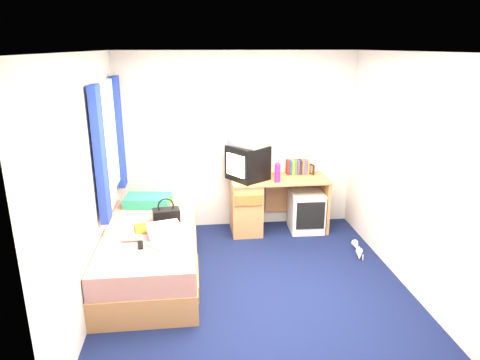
{
  "coord_description": "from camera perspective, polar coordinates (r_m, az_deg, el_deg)",
  "views": [
    {
      "loc": [
        -0.6,
        -3.97,
        2.45
      ],
      "look_at": [
        -0.08,
        0.7,
        0.97
      ],
      "focal_mm": 32.0,
      "sensor_mm": 36.0,
      "label": 1
    }
  ],
  "objects": [
    {
      "name": "picture_frame",
      "position": [
        6.0,
        9.5,
        1.45
      ],
      "size": [
        0.06,
        0.12,
        0.14
      ],
      "primitive_type": "cube",
      "rotation": [
        0.0,
        0.0,
        0.34
      ],
      "color": "black",
      "rests_on": "desk"
    },
    {
      "name": "pillow",
      "position": [
        5.47,
        -12.18,
        -2.7
      ],
      "size": [
        0.6,
        0.43,
        0.12
      ],
      "primitive_type": "cube",
      "rotation": [
        0.0,
        0.0,
        -0.13
      ],
      "color": "teal",
      "rests_on": "bed"
    },
    {
      "name": "handbag",
      "position": [
        4.93,
        -9.81,
        -4.59
      ],
      "size": [
        0.32,
        0.21,
        0.28
      ],
      "rotation": [
        0.0,
        0.0,
        0.16
      ],
      "color": "black",
      "rests_on": "bed"
    },
    {
      "name": "aerosol_can",
      "position": [
        5.79,
        3.81,
        1.28
      ],
      "size": [
        0.06,
        0.06,
        0.18
      ],
      "primitive_type": "cylinder",
      "rotation": [
        0.0,
        0.0,
        -0.28
      ],
      "color": "white",
      "rests_on": "desk"
    },
    {
      "name": "pink_water_bottle",
      "position": [
        5.57,
        5.02,
        0.9
      ],
      "size": [
        0.09,
        0.09,
        0.24
      ],
      "primitive_type": "cylinder",
      "rotation": [
        0.0,
        0.0,
        0.3
      ],
      "color": "#E8206F",
      "rests_on": "desk"
    },
    {
      "name": "window_assembly",
      "position": [
        5.07,
        -17.08,
        4.93
      ],
      "size": [
        0.11,
        1.42,
        1.4
      ],
      "color": "silver",
      "rests_on": "room_shell"
    },
    {
      "name": "book_row",
      "position": [
        5.97,
        7.68,
        1.75
      ],
      "size": [
        0.31,
        0.13,
        0.2
      ],
      "color": "maroon",
      "rests_on": "desk"
    },
    {
      "name": "magazine",
      "position": [
        4.81,
        -12.57,
        -6.31
      ],
      "size": [
        0.26,
        0.31,
        0.01
      ],
      "primitive_type": "cube",
      "rotation": [
        0.0,
        0.0,
        0.18
      ],
      "color": "yellow",
      "rests_on": "bed"
    },
    {
      "name": "storage_cube",
      "position": [
        5.97,
        8.8,
        -4.1
      ],
      "size": [
        0.46,
        0.46,
        0.55
      ],
      "primitive_type": "cube",
      "rotation": [
        0.0,
        0.0,
        -0.03
      ],
      "color": "white",
      "rests_on": "ground"
    },
    {
      "name": "ground",
      "position": [
        4.7,
        1.94,
        -13.94
      ],
      "size": [
        3.4,
        3.4,
        0.0
      ],
      "primitive_type": "plane",
      "color": "#0C1438",
      "rests_on": "ground"
    },
    {
      "name": "white_heels",
      "position": [
        5.53,
        15.45,
        -9.07
      ],
      "size": [
        0.19,
        0.46,
        0.09
      ],
      "color": "silver",
      "rests_on": "ground"
    },
    {
      "name": "desk",
      "position": [
        5.84,
        2.5,
        -3.03
      ],
      "size": [
        1.3,
        0.55,
        0.75
      ],
      "color": "tan",
      "rests_on": "ground"
    },
    {
      "name": "towel",
      "position": [
        4.6,
        -10.05,
        -6.61
      ],
      "size": [
        0.39,
        0.35,
        0.11
      ],
      "primitive_type": "cube",
      "rotation": [
        0.0,
        0.0,
        0.25
      ],
      "color": "silver",
      "rests_on": "bed"
    },
    {
      "name": "vcr",
      "position": [
        5.59,
        1.07,
        5.02
      ],
      "size": [
        0.56,
        0.57,
        0.09
      ],
      "primitive_type": "cube",
      "rotation": [
        0.0,
        0.0,
        -0.83
      ],
      "color": "silver",
      "rests_on": "crt_tv"
    },
    {
      "name": "crt_tv",
      "position": [
        5.65,
        1.02,
        2.33
      ],
      "size": [
        0.6,
        0.61,
        0.45
      ],
      "rotation": [
        0.0,
        0.0,
        -0.97
      ],
      "color": "black",
      "rests_on": "desk"
    },
    {
      "name": "colour_swatch_fan",
      "position": [
        4.37,
        -11.31,
        -8.77
      ],
      "size": [
        0.2,
        0.2,
        0.01
      ],
      "primitive_type": "cube",
      "rotation": [
        0.0,
        0.0,
        -0.81
      ],
      "color": "gold",
      "rests_on": "bed"
    },
    {
      "name": "remote_control",
      "position": [
        4.43,
        -13.12,
        -8.46
      ],
      "size": [
        0.07,
        0.16,
        0.02
      ],
      "primitive_type": "cube",
      "rotation": [
        0.0,
        0.0,
        0.12
      ],
      "color": "black",
      "rests_on": "bed"
    },
    {
      "name": "bed",
      "position": [
        4.89,
        -11.72,
        -9.46
      ],
      "size": [
        1.01,
        2.0,
        0.54
      ],
      "color": "tan",
      "rests_on": "ground"
    },
    {
      "name": "water_bottle",
      "position": [
        4.54,
        -14.2,
        -7.5
      ],
      "size": [
        0.2,
        0.07,
        0.07
      ],
      "primitive_type": "cylinder",
      "rotation": [
        0.0,
        1.57,
        -0.01
      ],
      "color": "silver",
      "rests_on": "bed"
    },
    {
      "name": "room_shell",
      "position": [
        4.14,
        2.14,
        3.48
      ],
      "size": [
        3.4,
        3.4,
        3.4
      ],
      "color": "white",
      "rests_on": "ground"
    }
  ]
}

